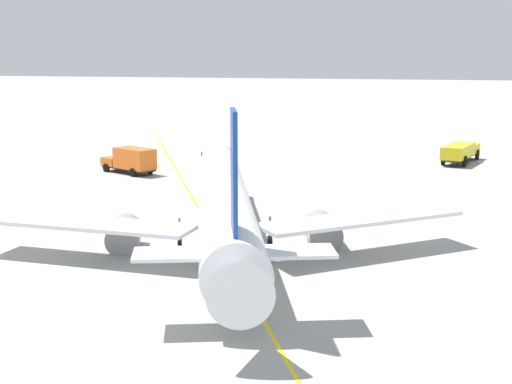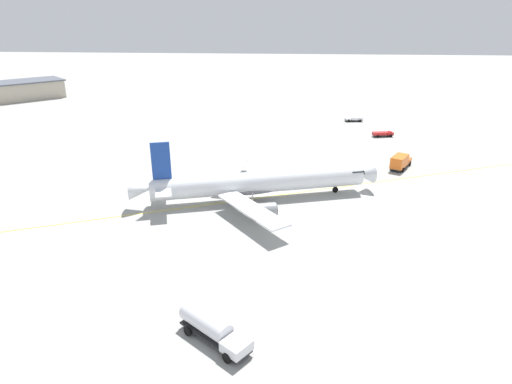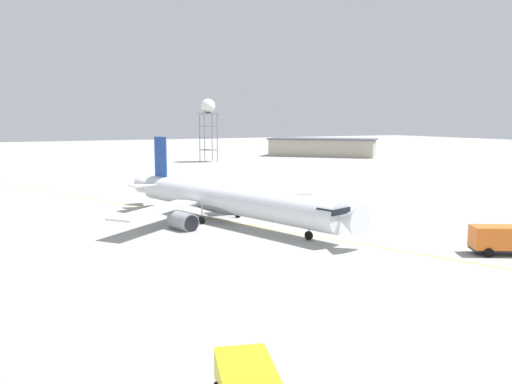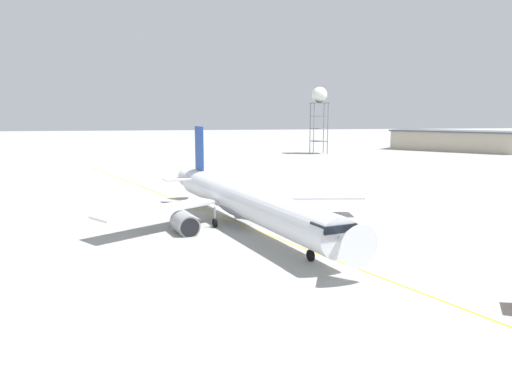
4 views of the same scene
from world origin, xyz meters
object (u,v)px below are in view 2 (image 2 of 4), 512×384
airliner_main (256,184)px  ops_pickup_truck (383,134)px  catering_truck_truck (400,161)px  pushback_tug_truck (354,119)px  fuel_tanker_truck (212,328)px

airliner_main → ops_pickup_truck: bearing=39.3°
ops_pickup_truck → catering_truck_truck: bearing=-105.3°
catering_truck_truck → pushback_tug_truck: bearing=35.3°
airliner_main → pushback_tug_truck: bearing=51.6°
airliner_main → fuel_tanker_truck: (1.63, 37.46, -1.46)m
airliner_main → catering_truck_truck: airliner_main is taller
airliner_main → ops_pickup_truck: size_ratio=7.55×
catering_truck_truck → fuel_tanker_truck: catering_truck_truck is taller
catering_truck_truck → pushback_tug_truck: 44.99m
airliner_main → pushback_tug_truck: 68.97m
airliner_main → pushback_tug_truck: size_ratio=7.78×
airliner_main → fuel_tanker_truck: airliner_main is taller
airliner_main → fuel_tanker_truck: size_ratio=5.26×
catering_truck_truck → ops_pickup_truck: size_ratio=1.34×
ops_pickup_truck → fuel_tanker_truck: size_ratio=0.70×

